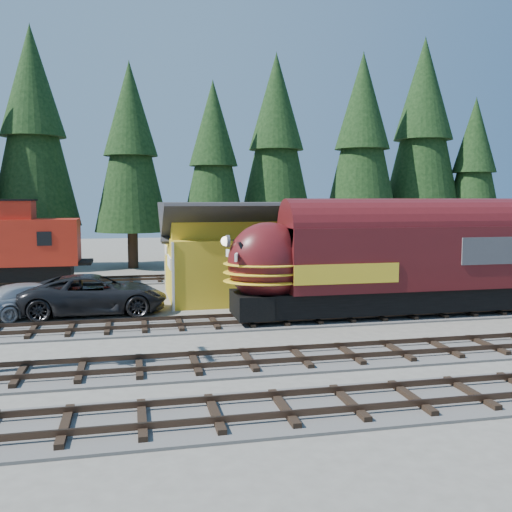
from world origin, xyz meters
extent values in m
plane|color=#6B665B|center=(0.00, 0.00, 0.00)|extent=(120.00, 120.00, 0.00)
cube|color=#4C4947|center=(10.00, 4.00, 0.04)|extent=(68.00, 3.20, 0.08)
cube|color=#38281E|center=(10.00, 4.72, 0.25)|extent=(68.00, 0.08, 0.16)
cube|color=#4C4947|center=(-10.00, 18.00, 0.04)|extent=(32.00, 3.20, 0.08)
cube|color=#38281E|center=(-10.00, 17.28, 0.25)|extent=(32.00, 0.08, 0.16)
cube|color=#38281E|center=(-10.00, 18.72, 0.25)|extent=(32.00, 0.08, 0.16)
cube|color=gold|center=(0.00, 10.50, 1.70)|extent=(12.00, 6.00, 3.40)
cube|color=gold|center=(0.00, 10.50, 4.12)|extent=(11.88, 3.30, 1.44)
cube|color=white|center=(-6.04, 9.50, 2.20)|extent=(0.06, 2.40, 0.60)
cone|color=black|center=(-15.09, 26.65, 11.01)|extent=(6.72, 6.72, 15.30)
cone|color=black|center=(-7.84, 25.68, 9.49)|extent=(5.79, 5.79, 13.19)
cone|color=black|center=(-1.50, 24.72, 8.68)|extent=(5.30, 5.30, 12.07)
cone|color=black|center=(3.87, 25.78, 10.23)|extent=(6.24, 6.24, 14.21)
cone|color=black|center=(11.00, 24.80, 10.34)|extent=(6.31, 6.31, 14.37)
cone|color=black|center=(16.96, 25.61, 11.38)|extent=(6.94, 6.94, 15.82)
cone|color=black|center=(21.05, 24.10, 8.34)|extent=(5.09, 5.09, 11.59)
cube|color=black|center=(4.12, 4.00, 0.85)|extent=(13.60, 2.43, 1.05)
cube|color=#501214|center=(4.89, 4.00, 2.81)|extent=(12.41, 2.86, 2.86)
ellipsoid|color=#501214|center=(-2.08, 4.00, 2.72)|extent=(3.63, 2.81, 3.53)
cube|color=#38383A|center=(8.42, 4.00, 3.15)|extent=(3.82, 2.92, 1.24)
sphere|color=white|center=(-3.97, 4.00, 3.67)|extent=(0.42, 0.42, 0.42)
cube|color=black|center=(-16.07, 18.00, 0.81)|extent=(8.70, 2.24, 0.97)
cube|color=#A91F12|center=(-15.10, 18.00, 4.77)|extent=(2.32, 2.13, 1.16)
imported|color=black|center=(-9.72, 7.71, 0.95)|extent=(6.87, 3.28, 1.89)
imported|color=#ADAFB5|center=(-12.47, 7.87, 0.78)|extent=(5.72, 4.53, 1.55)
camera|label=1|loc=(-7.96, -20.26, 5.54)|focal=40.00mm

